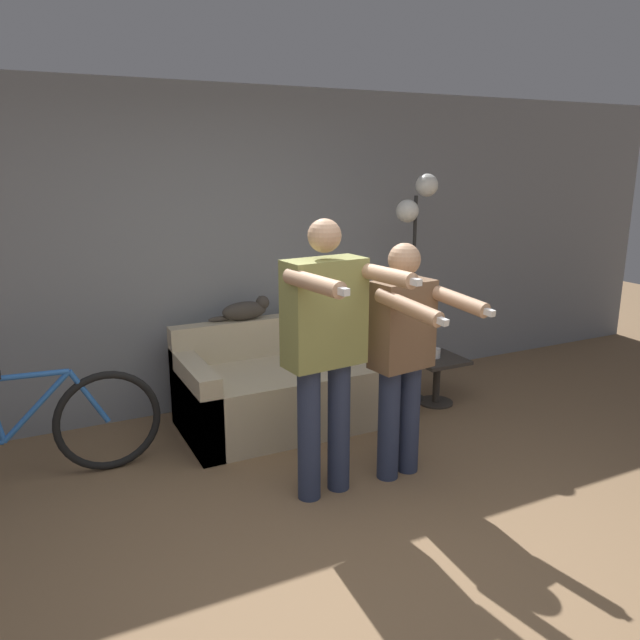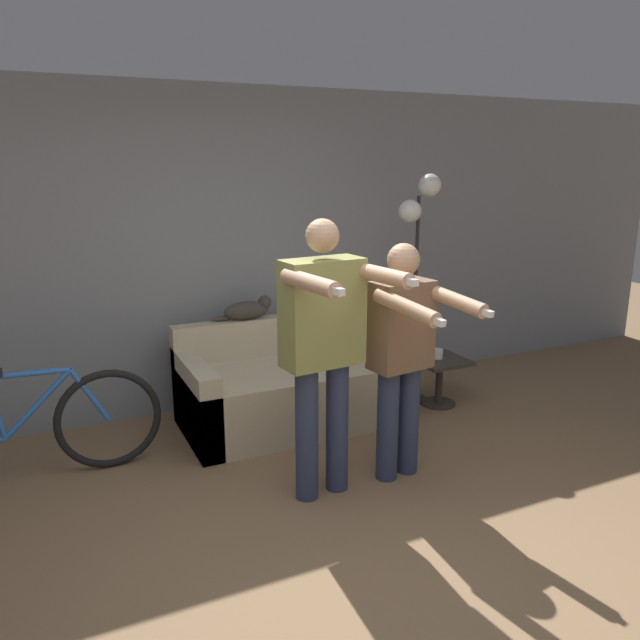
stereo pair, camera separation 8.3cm
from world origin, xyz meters
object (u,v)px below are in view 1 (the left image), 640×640
at_px(cat, 246,310).
at_px(couch, 288,388).
at_px(bicycle, 25,433).
at_px(person_right, 404,349).
at_px(floor_lamp, 416,228).
at_px(cup, 435,353).
at_px(person_left, 326,341).
at_px(side_table, 437,371).

bearing_deg(cat, couch, -59.05).
bearing_deg(bicycle, person_right, -23.21).
height_order(couch, floor_lamp, floor_lamp).
bearing_deg(cup, person_left, -148.34).
bearing_deg(person_right, cat, 102.01).
distance_m(side_table, bicycle, 3.17).
distance_m(floor_lamp, bicycle, 3.23).
xyz_separation_m(side_table, cup, (-0.02, 0.02, 0.16)).
bearing_deg(cup, cat, 160.56).
height_order(person_left, floor_lamp, floor_lamp).
height_order(person_right, cup, person_right).
bearing_deg(couch, person_right, -74.27).
height_order(person_left, bicycle, person_left).
bearing_deg(person_left, cup, 25.96).
xyz_separation_m(couch, side_table, (1.29, -0.20, 0.01)).
xyz_separation_m(person_left, person_right, (0.55, -0.00, -0.12)).
bearing_deg(couch, cat, 120.95).
xyz_separation_m(couch, person_left, (-0.23, -1.11, 0.71)).
bearing_deg(cup, bicycle, 179.92).
distance_m(couch, person_left, 1.34).
height_order(couch, person_right, person_right).
bearing_deg(cat, floor_lamp, -15.02).
relative_size(person_left, cat, 3.38).
relative_size(person_left, floor_lamp, 0.89).
height_order(cat, cup, cat).
height_order(person_right, floor_lamp, floor_lamp).
relative_size(person_right, side_table, 3.66).
distance_m(cat, side_table, 1.69).
xyz_separation_m(couch, person_right, (0.32, -1.12, 0.59)).
bearing_deg(floor_lamp, bicycle, -177.04).
relative_size(couch, person_right, 1.08).
relative_size(floor_lamp, cup, 21.40).
xyz_separation_m(person_left, floor_lamp, (1.38, 1.09, 0.49)).
xyz_separation_m(person_right, cup, (0.96, 0.94, -0.43)).
relative_size(cat, cup, 5.62).
bearing_deg(person_left, cat, 83.14).
bearing_deg(floor_lamp, person_right, -127.12).
relative_size(cat, floor_lamp, 0.26).
distance_m(person_right, bicycle, 2.44).
relative_size(couch, floor_lamp, 0.86).
bearing_deg(side_table, floor_lamp, 129.26).
xyz_separation_m(person_left, side_table, (1.53, 0.91, -0.70)).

